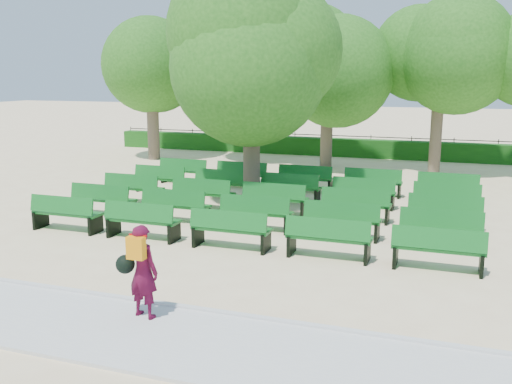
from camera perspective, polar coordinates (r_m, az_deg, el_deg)
ground at (r=16.17m, az=0.54°, el=-3.09°), size 120.00×120.00×0.00m
paving at (r=9.84m, az=-13.83°, el=-13.30°), size 30.00×2.20×0.06m
curb at (r=10.72m, az=-10.45°, el=-10.88°), size 30.00×0.12×0.10m
hedge at (r=29.47m, az=9.34°, el=4.39°), size 26.00×0.70×0.90m
fence at (r=29.92m, az=9.45°, el=3.62°), size 26.00×0.10×1.02m
tree_line at (r=25.64m, az=7.74°, el=2.34°), size 21.80×6.80×7.04m
bench_array at (r=17.13m, az=2.02°, el=-1.90°), size 1.97×0.71×1.22m
tree_among at (r=18.26m, az=-0.46°, el=13.65°), size 5.27×5.27×7.15m
person at (r=9.88m, az=-11.40°, el=-7.64°), size 0.79×0.51×1.62m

